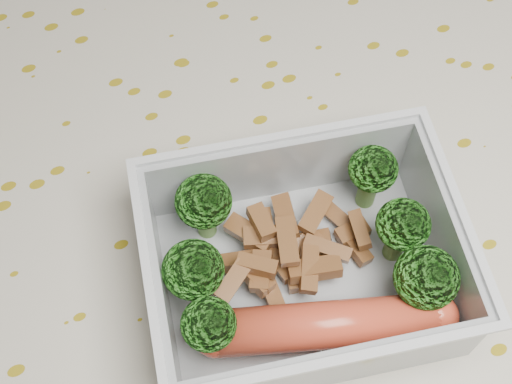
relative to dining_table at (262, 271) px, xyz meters
name	(u,v)px	position (x,y,z in m)	size (l,w,h in m)	color
dining_table	(262,271)	(0.00, 0.00, 0.00)	(1.40, 0.90, 0.75)	brown
tablecloth	(263,241)	(0.00, 0.00, 0.05)	(1.46, 0.96, 0.19)	beige
lunch_container	(303,268)	(0.00, -0.05, 0.11)	(0.19, 0.16, 0.06)	silver
broccoli_florets	(303,247)	(0.00, -0.04, 0.13)	(0.15, 0.12, 0.05)	#608C3F
meat_pile	(291,251)	(0.00, -0.03, 0.11)	(0.10, 0.07, 0.03)	brown
sausage	(326,325)	(0.00, -0.08, 0.11)	(0.14, 0.06, 0.03)	#D2452A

